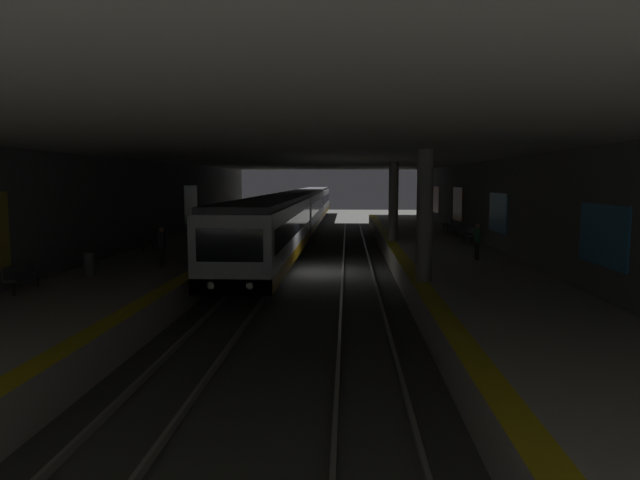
% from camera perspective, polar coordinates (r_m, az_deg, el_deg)
% --- Properties ---
extents(ground_plane, '(120.00, 120.00, 0.00)m').
position_cam_1_polar(ground_plane, '(27.79, -0.71, -3.31)').
color(ground_plane, '#42423F').
extents(track_left, '(60.00, 1.53, 0.16)m').
position_cam_1_polar(track_left, '(27.73, 3.84, -3.18)').
color(track_left, gray).
rests_on(track_left, ground).
extents(track_right, '(60.00, 1.53, 0.16)m').
position_cam_1_polar(track_right, '(28.00, -5.22, -3.10)').
color(track_right, gray).
rests_on(track_right, ground).
extents(platform_left, '(60.00, 5.30, 1.06)m').
position_cam_1_polar(platform_left, '(28.08, 12.75, -2.28)').
color(platform_left, '#B7B2A8').
rests_on(platform_left, ground).
extents(platform_right, '(60.00, 5.30, 1.06)m').
position_cam_1_polar(platform_right, '(28.86, -13.81, -2.08)').
color(platform_right, '#B7B2A8').
rests_on(platform_right, ground).
extents(wall_left, '(60.00, 0.56, 5.60)m').
position_cam_1_polar(wall_left, '(28.55, 18.59, 2.28)').
color(wall_left, slate).
rests_on(wall_left, ground).
extents(wall_right, '(60.00, 0.56, 5.60)m').
position_cam_1_polar(wall_right, '(29.60, -19.32, 2.38)').
color(wall_right, slate).
rests_on(wall_right, ground).
extents(ceiling_slab, '(60.00, 19.40, 0.40)m').
position_cam_1_polar(ceiling_slab, '(27.45, -0.73, 8.72)').
color(ceiling_slab, beige).
rests_on(ceiling_slab, wall_left).
extents(pillar_near, '(0.56, 0.56, 4.55)m').
position_cam_1_polar(pillar_near, '(19.61, 10.62, 2.43)').
color(pillar_near, gray).
rests_on(pillar_near, platform_left).
extents(pillar_far, '(0.56, 0.56, 4.55)m').
position_cam_1_polar(pillar_far, '(32.62, 7.50, 3.90)').
color(pillar_far, gray).
rests_on(pillar_far, platform_left).
extents(metro_train, '(58.46, 2.83, 3.49)m').
position_cam_1_polar(metro_train, '(47.58, -1.89, 3.06)').
color(metro_train, silver).
rests_on(metro_train, track_right).
extents(bench_left_near, '(1.70, 0.47, 0.86)m').
position_cam_1_polar(bench_left_near, '(32.39, 15.00, 0.63)').
color(bench_left_near, '#262628').
rests_on(bench_left_near, platform_left).
extents(bench_left_mid, '(1.70, 0.47, 0.86)m').
position_cam_1_polar(bench_left_mid, '(36.29, 13.68, 1.23)').
color(bench_left_mid, '#262628').
rests_on(bench_left_mid, platform_left).
extents(bench_left_far, '(1.70, 0.47, 0.86)m').
position_cam_1_polar(bench_left_far, '(39.28, 12.84, 1.61)').
color(bench_left_far, '#262628').
rests_on(bench_left_far, platform_left).
extents(bench_right_near, '(1.70, 0.47, 0.86)m').
position_cam_1_polar(bench_right_near, '(19.99, -28.02, -3.16)').
color(bench_right_near, '#262628').
rests_on(bench_right_near, platform_right).
extents(bench_right_mid, '(1.70, 0.47, 0.86)m').
position_cam_1_polar(bench_right_mid, '(29.76, -17.30, 0.09)').
color(bench_right_mid, '#262628').
rests_on(bench_right_mid, platform_right).
extents(person_waiting_near, '(0.60, 0.22, 1.63)m').
position_cam_1_polar(person_waiting_near, '(25.58, 15.75, 0.01)').
color(person_waiting_near, '#2F2F2F').
rests_on(person_waiting_near, platform_left).
extents(person_walking_mid, '(0.60, 0.22, 1.61)m').
position_cam_1_polar(person_walking_mid, '(23.60, -15.83, -0.51)').
color(person_walking_mid, '#292929').
rests_on(person_walking_mid, platform_right).
extents(backpack_on_floor, '(0.30, 0.20, 0.40)m').
position_cam_1_polar(backpack_on_floor, '(23.18, -22.32, -2.53)').
color(backpack_on_floor, '#1E512D').
rests_on(backpack_on_floor, platform_right).
extents(trash_bin, '(0.44, 0.44, 0.85)m').
position_cam_1_polar(trash_bin, '(22.25, -22.48, -2.30)').
color(trash_bin, '#595B5E').
rests_on(trash_bin, platform_right).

